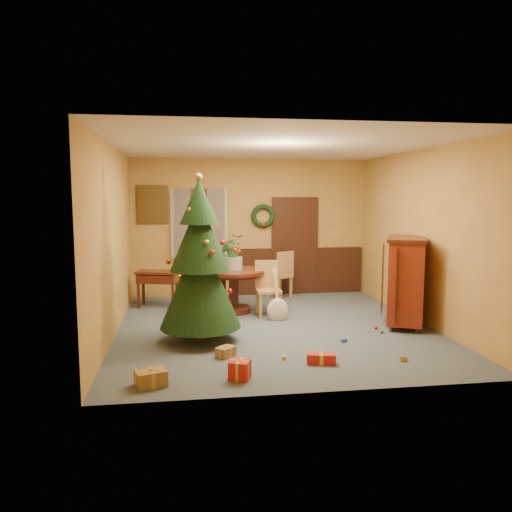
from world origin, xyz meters
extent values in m
plane|color=#343C4C|center=(0.00, 0.00, 0.00)|extent=(5.50, 5.50, 0.00)
plane|color=silver|center=(0.00, 0.00, 2.90)|extent=(5.50, 5.50, 0.00)
plane|color=olive|center=(0.00, 2.75, 1.45)|extent=(5.00, 0.00, 5.00)
plane|color=olive|center=(0.00, -2.75, 1.45)|extent=(5.00, 0.00, 5.00)
plane|color=olive|center=(-2.50, 0.00, 1.45)|extent=(0.00, 5.50, 5.50)
plane|color=olive|center=(2.50, 0.00, 1.45)|extent=(0.00, 5.50, 5.50)
cube|color=black|center=(1.05, 2.71, 0.50)|extent=(2.80, 0.06, 1.00)
cube|color=black|center=(0.95, 2.70, 1.05)|extent=(1.00, 0.08, 2.10)
cube|color=white|center=(0.95, 2.73, 1.00)|extent=(0.80, 0.03, 1.90)
cube|color=black|center=(-1.10, 2.70, 1.55)|extent=(1.05, 0.08, 1.45)
cube|color=white|center=(-1.10, 2.73, 1.55)|extent=(0.88, 0.03, 1.25)
cube|color=white|center=(-1.48, 2.65, 1.55)|extent=(0.42, 0.02, 1.45)
cube|color=white|center=(-0.72, 2.65, 1.55)|extent=(0.42, 0.02, 1.45)
torus|color=black|center=(0.25, 2.67, 1.70)|extent=(0.51, 0.11, 0.51)
cube|color=#4C3819|center=(-2.05, 2.71, 1.95)|extent=(0.62, 0.05, 0.78)
cube|color=gray|center=(-2.05, 2.74, 1.95)|extent=(0.48, 0.02, 0.62)
cylinder|color=black|center=(-0.54, 1.12, 0.76)|extent=(1.15, 1.15, 0.06)
cylinder|color=black|center=(-0.54, 1.12, 0.70)|extent=(1.03, 1.03, 0.04)
cylinder|color=black|center=(-0.54, 1.12, 0.39)|extent=(0.18, 0.18, 0.64)
cylinder|color=black|center=(-0.54, 1.12, 0.05)|extent=(0.62, 0.62, 0.10)
cylinder|color=slate|center=(-0.54, 1.12, 0.91)|extent=(0.32, 0.32, 0.23)
imported|color=#1E4C23|center=(-0.54, 1.12, 1.23)|extent=(0.37, 0.32, 0.41)
cube|color=#98623C|center=(0.04, 0.77, 0.45)|extent=(0.43, 0.43, 0.05)
cube|color=#98623C|center=(0.04, 0.96, 0.72)|extent=(0.42, 0.05, 0.50)
cube|color=#98623C|center=(0.21, 0.94, 0.22)|extent=(0.05, 0.05, 0.43)
cube|color=#98623C|center=(-0.13, 0.94, 0.22)|extent=(0.05, 0.05, 0.43)
cube|color=#98623C|center=(0.21, 0.60, 0.22)|extent=(0.05, 0.05, 0.43)
cube|color=#98623C|center=(-0.13, 0.60, 0.22)|extent=(0.05, 0.05, 0.43)
cube|color=#98623C|center=(0.54, 2.32, 0.46)|extent=(0.58, 0.58, 0.05)
cube|color=#98623C|center=(0.63, 2.15, 0.74)|extent=(0.40, 0.24, 0.51)
cube|color=#98623C|center=(0.47, 2.08, 0.22)|extent=(0.06, 0.06, 0.44)
cube|color=#98623C|center=(0.78, 2.25, 0.22)|extent=(0.06, 0.06, 0.44)
cube|color=#98623C|center=(0.30, 2.39, 0.22)|extent=(0.06, 0.06, 0.44)
cube|color=#98623C|center=(0.61, 2.56, 0.22)|extent=(0.06, 0.06, 0.44)
cylinder|color=black|center=(-0.68, 1.77, 0.39)|extent=(0.10, 0.10, 0.77)
cylinder|color=black|center=(-0.68, 1.77, 0.78)|extent=(0.31, 0.31, 0.03)
imported|color=#19471E|center=(-0.68, 1.77, 1.01)|extent=(0.27, 0.23, 0.42)
cylinder|color=#382111|center=(-1.21, -0.62, 0.13)|extent=(0.15, 0.15, 0.26)
cone|color=black|center=(-1.21, -0.62, 0.92)|extent=(1.19, 1.19, 1.40)
cone|color=black|center=(-1.21, -0.62, 1.56)|extent=(0.86, 0.86, 1.02)
cone|color=black|center=(-1.21, -0.62, 2.05)|extent=(0.56, 0.56, 0.65)
sphere|color=orange|center=(-1.21, -0.62, 2.39)|extent=(0.11, 0.11, 0.11)
cube|color=black|center=(-1.94, 1.77, 0.68)|extent=(0.86, 0.58, 0.05)
cube|color=black|center=(-1.94, 1.77, 0.56)|extent=(0.81, 0.53, 0.17)
cube|color=black|center=(-2.27, 1.77, 0.33)|extent=(0.12, 0.28, 0.65)
cube|color=black|center=(-1.60, 1.77, 0.33)|extent=(0.12, 0.28, 0.65)
cube|color=#551409|center=(2.15, -0.20, 0.75)|extent=(0.94, 1.20, 1.33)
cube|color=black|center=(2.15, -0.20, 1.43)|extent=(1.02, 1.29, 0.05)
cylinder|color=black|center=(2.15, -0.65, 0.05)|extent=(0.08, 0.08, 0.10)
cylinder|color=black|center=(2.15, 0.25, 0.05)|extent=(0.08, 0.08, 0.10)
cube|color=brown|center=(-1.83, -2.29, 0.09)|extent=(0.39, 0.33, 0.18)
cube|color=gold|center=(-1.83, -2.29, 0.09)|extent=(0.34, 0.13, 0.18)
cube|color=gold|center=(-1.83, -2.29, 0.09)|extent=(0.12, 0.25, 0.18)
cube|color=#A41715|center=(-0.82, -2.24, 0.11)|extent=(0.29, 0.29, 0.22)
cube|color=gold|center=(-0.82, -2.24, 0.11)|extent=(0.22, 0.12, 0.23)
cube|color=gold|center=(-0.82, -2.24, 0.11)|extent=(0.12, 0.22, 0.23)
cube|color=brown|center=(-0.91, -1.39, 0.07)|extent=(0.29, 0.30, 0.13)
cube|color=gold|center=(-0.91, -1.39, 0.07)|extent=(0.19, 0.20, 0.14)
cube|color=gold|center=(-0.91, -1.39, 0.07)|extent=(0.15, 0.15, 0.14)
cube|color=#A41715|center=(0.27, -1.85, 0.06)|extent=(0.39, 0.23, 0.13)
cube|color=gold|center=(0.27, -1.85, 0.06)|extent=(0.36, 0.11, 0.13)
cube|color=gold|center=(0.27, -1.85, 0.06)|extent=(0.09, 0.16, 0.13)
cube|color=#2847AD|center=(0.86, -0.99, 0.03)|extent=(0.09, 0.07, 0.05)
sphere|color=#227F27|center=(1.59, -0.62, 0.03)|extent=(0.06, 0.06, 0.06)
cube|color=gold|center=(-0.16, -1.61, 0.03)|extent=(0.06, 0.09, 0.05)
sphere|color=red|center=(1.59, -0.38, 0.03)|extent=(0.06, 0.06, 0.06)
cube|color=orange|center=(1.35, -1.92, 0.03)|extent=(0.08, 0.06, 0.05)
camera|label=1|loc=(-1.45, -7.81, 2.13)|focal=35.00mm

